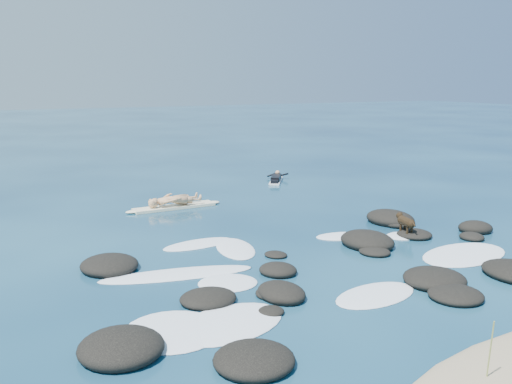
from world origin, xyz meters
TOP-DOWN VIEW (x-y plane):
  - ground at (0.00, 0.00)m, footprint 160.00×160.00m
  - reef_rocks at (-0.67, -1.68)m, footprint 13.16×8.10m
  - breaking_foam at (-2.05, -1.44)m, footprint 11.26×6.93m
  - standing_surfer_rig at (-2.18, 6.65)m, footprint 3.61×0.75m
  - paddling_surfer_rig at (3.77, 9.77)m, footprint 1.65×2.08m
  - dog at (2.68, -0.05)m, footprint 0.41×1.08m

SIDE VIEW (x-z plane):
  - ground at x=0.00m, z-range 0.00..0.00m
  - breaking_foam at x=-2.05m, z-range -0.05..0.07m
  - reef_rocks at x=-0.67m, z-range -0.16..0.38m
  - paddling_surfer_rig at x=3.77m, z-range -0.06..0.33m
  - dog at x=2.68m, z-range 0.11..0.80m
  - standing_surfer_rig at x=-2.18m, z-range -0.22..1.84m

